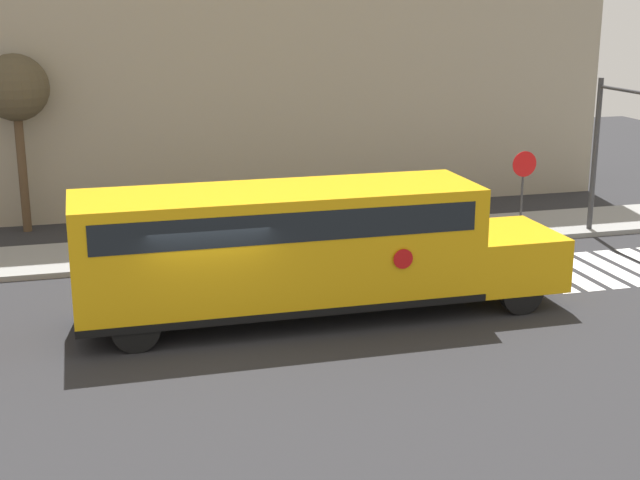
% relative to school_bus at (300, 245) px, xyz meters
% --- Properties ---
extents(ground_plane, '(60.00, 60.00, 0.00)m').
position_rel_school_bus_xyz_m(ground_plane, '(-2.19, -0.52, -1.72)').
color(ground_plane, '#28282B').
extents(sidewalk_strip, '(44.00, 3.00, 0.15)m').
position_rel_school_bus_xyz_m(sidewalk_strip, '(-2.19, 5.98, -1.64)').
color(sidewalk_strip, gray).
rests_on(sidewalk_strip, ground).
extents(building_backdrop, '(32.00, 4.00, 11.05)m').
position_rel_school_bus_xyz_m(building_backdrop, '(-2.19, 12.48, 3.81)').
color(building_backdrop, '#9E937F').
rests_on(building_backdrop, ground).
extents(crosswalk_stripes, '(5.40, 3.20, 0.01)m').
position_rel_school_bus_xyz_m(crosswalk_stripes, '(9.35, 1.48, -1.71)').
color(crosswalk_stripes, white).
rests_on(crosswalk_stripes, ground).
extents(school_bus, '(11.10, 2.57, 3.00)m').
position_rel_school_bus_xyz_m(school_bus, '(0.00, 0.00, 0.00)').
color(school_bus, '#EAA80F').
rests_on(school_bus, ground).
extents(stop_sign, '(0.78, 0.10, 2.59)m').
position_rel_school_bus_xyz_m(stop_sign, '(8.31, 5.34, 0.03)').
color(stop_sign, '#38383A').
rests_on(stop_sign, ground).
extents(traffic_light, '(0.28, 2.94, 4.76)m').
position_rel_school_bus_xyz_m(traffic_light, '(10.45, 3.94, 1.45)').
color(traffic_light, '#38383A').
rests_on(traffic_light, ground).
extents(tree_near_sidewalk, '(2.02, 2.02, 5.46)m').
position_rel_school_bus_xyz_m(tree_near_sidewalk, '(-6.34, 9.78, 2.65)').
color(tree_near_sidewalk, brown).
rests_on(tree_near_sidewalk, ground).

